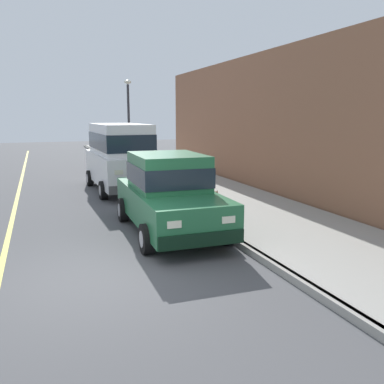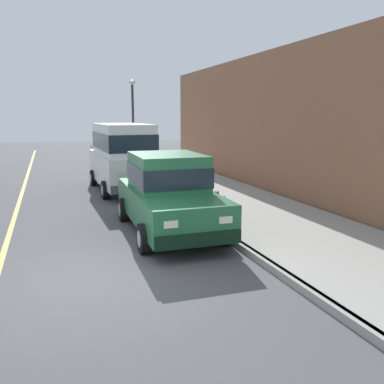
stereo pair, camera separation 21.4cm
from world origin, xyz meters
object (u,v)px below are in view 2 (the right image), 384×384
car_white_van (123,154)px  dog_brown (220,198)px  street_lamp (133,114)px  car_green_sedan (168,192)px

car_white_van → dog_brown: size_ratio=6.56×
dog_brown → car_white_van: bearing=113.8°
street_lamp → car_green_sedan: bearing=-97.3°
dog_brown → street_lamp: street_lamp is taller
car_green_sedan → street_lamp: (1.44, 11.26, 1.92)m
car_green_sedan → street_lamp: street_lamp is taller
car_green_sedan → dog_brown: (2.00, 1.44, -0.55)m
car_green_sedan → dog_brown: bearing=35.7°
car_green_sedan → dog_brown: 2.52m
car_green_sedan → street_lamp: bearing=82.7°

